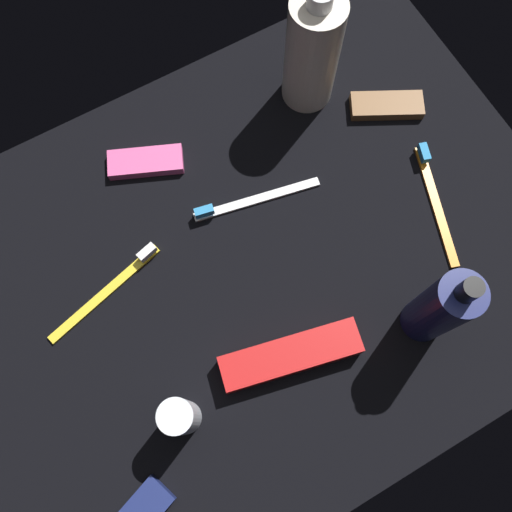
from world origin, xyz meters
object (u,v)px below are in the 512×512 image
at_px(toothbrush_white, 249,201).
at_px(toothpaste_box_red, 290,355).
at_px(toothbrush_yellow, 111,287).
at_px(snack_bar_brown, 387,106).
at_px(snack_bar_pink, 146,162).
at_px(bodywash_bottle, 312,52).
at_px(deodorant_stick, 180,417).
at_px(lotion_bottle, 441,308).
at_px(toothbrush_orange, 435,197).

relative_size(toothbrush_white, toothpaste_box_red, 1.02).
height_order(toothbrush_yellow, snack_bar_brown, toothbrush_yellow).
height_order(toothbrush_yellow, snack_bar_pink, toothbrush_yellow).
xyz_separation_m(bodywash_bottle, deodorant_stick, (-0.37, -0.32, -0.04)).
bearing_deg(toothpaste_box_red, toothbrush_white, 87.23).
bearing_deg(deodorant_stick, toothpaste_box_red, 0.26).
distance_m(lotion_bottle, toothpaste_box_red, 0.19).
relative_size(deodorant_stick, toothpaste_box_red, 0.55).
distance_m(lotion_bottle, toothbrush_white, 0.29).
distance_m(bodywash_bottle, deodorant_stick, 0.49).
distance_m(deodorant_stick, toothbrush_white, 0.30).
relative_size(lotion_bottle, toothpaste_box_red, 1.04).
relative_size(toothbrush_yellow, toothpaste_box_red, 1.01).
bearing_deg(snack_bar_brown, deodorant_stick, -123.98).
height_order(lotion_bottle, toothpaste_box_red, lotion_bottle).
bearing_deg(toothpaste_box_red, toothbrush_orange, 30.40).
relative_size(toothpaste_box_red, snack_bar_pink, 1.69).
height_order(bodywash_bottle, toothbrush_yellow, bodywash_bottle).
bearing_deg(toothbrush_white, snack_bar_pink, 128.88).
xyz_separation_m(toothbrush_white, toothbrush_orange, (0.23, -0.12, 0.00)).
relative_size(deodorant_stick, toothbrush_white, 0.54).
relative_size(bodywash_bottle, toothpaste_box_red, 1.12).
distance_m(toothbrush_white, snack_bar_brown, 0.25).
bearing_deg(toothbrush_orange, snack_bar_brown, 82.26).
bearing_deg(toothbrush_white, deodorant_stick, -134.60).
bearing_deg(toothpaste_box_red, deodorant_stick, -166.83).
xyz_separation_m(bodywash_bottle, toothbrush_yellow, (-0.38, -0.13, -0.08)).
xyz_separation_m(lotion_bottle, deodorant_stick, (-0.32, 0.04, -0.03)).
distance_m(toothbrush_yellow, snack_bar_pink, 0.18).
xyz_separation_m(toothbrush_white, snack_bar_brown, (0.25, 0.03, 0.00)).
bearing_deg(deodorant_stick, lotion_bottle, -7.61).
distance_m(lotion_bottle, snack_bar_brown, 0.32).
bearing_deg(lotion_bottle, snack_bar_pink, 119.32).
xyz_separation_m(lotion_bottle, toothbrush_white, (-0.11, 0.25, -0.07)).
relative_size(bodywash_bottle, snack_bar_brown, 1.89).
distance_m(toothpaste_box_red, snack_bar_pink, 0.33).
bearing_deg(toothbrush_white, lotion_bottle, -66.05).
bearing_deg(toothpaste_box_red, snack_bar_pink, 109.64).
relative_size(bodywash_bottle, snack_bar_pink, 1.89).
relative_size(deodorant_stick, toothbrush_yellow, 0.54).
bearing_deg(toothbrush_yellow, toothpaste_box_red, -50.71).
bearing_deg(snack_bar_brown, toothbrush_orange, -69.82).
bearing_deg(bodywash_bottle, snack_bar_brown, -43.05).
xyz_separation_m(toothbrush_yellow, toothbrush_orange, (0.44, -0.10, 0.00)).
height_order(lotion_bottle, toothbrush_white, lotion_bottle).
bearing_deg(toothbrush_orange, bodywash_bottle, 105.80).
bearing_deg(lotion_bottle, toothpaste_box_red, 165.77).
relative_size(deodorant_stick, snack_bar_pink, 0.93).
height_order(bodywash_bottle, snack_bar_pink, bodywash_bottle).
distance_m(bodywash_bottle, snack_bar_brown, 0.14).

